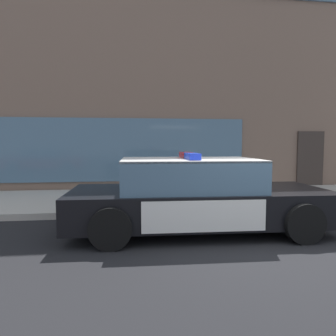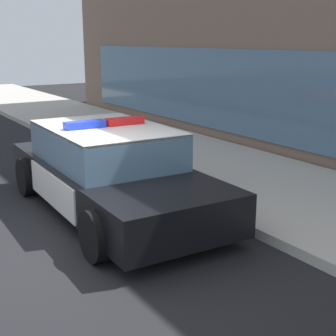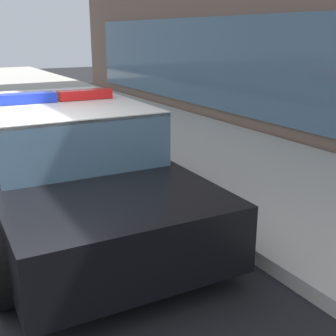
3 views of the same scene
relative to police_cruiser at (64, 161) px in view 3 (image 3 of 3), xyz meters
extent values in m
plane|color=black|center=(1.13, -0.94, -0.68)|extent=(48.00, 48.00, 0.00)
cube|color=#B2ADA3|center=(1.13, 2.97, -0.60)|extent=(48.00, 3.53, 0.15)
cube|color=slate|center=(-3.82, 4.75, 0.77)|extent=(12.98, 0.08, 2.10)
cube|color=black|center=(0.06, 0.00, -0.18)|extent=(4.87, 2.05, 0.60)
cube|color=silver|center=(1.60, -0.05, -0.01)|extent=(1.69, 1.92, 0.05)
cube|color=silver|center=(-1.63, 0.05, -0.01)|extent=(1.40, 1.91, 0.05)
cube|color=silver|center=(-0.01, 0.97, -0.18)|extent=(2.02, 0.09, 0.51)
cube|color=yellow|center=(-0.01, 0.98, -0.18)|extent=(0.22, 0.02, 0.26)
cube|color=slate|center=(-0.14, 0.00, 0.39)|extent=(2.55, 1.79, 0.60)
cube|color=silver|center=(-0.14, 0.00, 0.68)|extent=(2.55, 1.79, 0.04)
cube|color=red|center=(-0.12, 0.35, 0.76)|extent=(0.22, 0.65, 0.11)
cube|color=blue|center=(-0.15, -0.34, 0.76)|extent=(0.22, 0.65, 0.11)
cylinder|color=black|center=(1.67, 0.90, -0.34)|extent=(0.69, 0.24, 0.68)
cylinder|color=black|center=(1.62, -1.00, -0.34)|extent=(0.69, 0.24, 0.68)
cylinder|color=black|center=(-1.50, 1.00, -0.34)|extent=(0.69, 0.24, 0.68)
cylinder|color=red|center=(-0.77, 1.64, -0.48)|extent=(0.28, 0.28, 0.10)
cylinder|color=red|center=(-0.77, 1.64, -0.20)|extent=(0.19, 0.19, 0.45)
sphere|color=red|center=(-0.77, 1.64, 0.09)|extent=(0.22, 0.22, 0.22)
cylinder|color=#B21E19|center=(-0.77, 1.64, 0.16)|extent=(0.06, 0.06, 0.05)
cylinder|color=#B21E19|center=(-0.77, 1.50, -0.18)|extent=(0.09, 0.10, 0.09)
cylinder|color=#B21E19|center=(-0.77, 1.79, -0.18)|extent=(0.09, 0.10, 0.09)
cylinder|color=#B21E19|center=(-0.62, 1.64, -0.22)|extent=(0.10, 0.12, 0.12)
camera|label=1|loc=(-1.27, -5.75, 0.99)|focal=33.26mm
camera|label=2|loc=(6.90, -3.31, 2.05)|focal=52.10mm
camera|label=3|loc=(5.04, -1.41, 1.48)|focal=47.14mm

